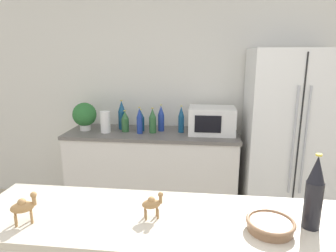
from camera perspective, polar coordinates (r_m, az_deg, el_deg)
wall_back at (r=3.47m, az=3.79°, el=5.60°), size 8.00×0.06×2.55m
back_counter at (r=3.40m, az=-2.95°, el=-8.70°), size 1.85×0.63×0.93m
refrigerator at (r=3.27m, az=21.80°, el=-2.47°), size 0.83×0.71×1.81m
potted_plant at (r=3.41m, az=-15.61°, el=2.00°), size 0.26×0.26×0.31m
paper_towel_roll at (r=3.27m, az=-11.86°, el=0.76°), size 0.11×0.11×0.23m
microwave at (r=3.20m, az=8.33°, el=1.07°), size 0.48×0.37×0.28m
back_bottle_0 at (r=3.19m, az=-2.95°, el=0.98°), size 0.08×0.08×0.27m
back_bottle_1 at (r=3.27m, az=-8.16°, el=0.85°), size 0.08×0.08×0.23m
back_bottle_2 at (r=3.26m, az=-1.33°, el=1.46°), size 0.07×0.07×0.29m
back_bottle_3 at (r=3.38m, az=-8.77°, el=2.02°), size 0.08×0.08×0.33m
back_bottle_4 at (r=3.17m, az=-5.44°, el=0.98°), size 0.06×0.06×0.28m
back_bottle_5 at (r=3.20m, az=2.53°, el=1.21°), size 0.06×0.06×0.29m
back_bottle_6 at (r=3.28m, az=-5.24°, el=1.04°), size 0.08×0.08×0.24m
wine_bottle at (r=1.44m, az=26.08°, el=-11.42°), size 0.07×0.07×0.34m
fruit_bowl at (r=1.41m, az=18.90°, el=-17.36°), size 0.21×0.21×0.05m
camel_figurine at (r=1.41m, az=-3.01°, el=-14.50°), size 0.10×0.07×0.12m
camel_figurine_second at (r=1.51m, az=-25.81°, el=-13.61°), size 0.11×0.10×0.14m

